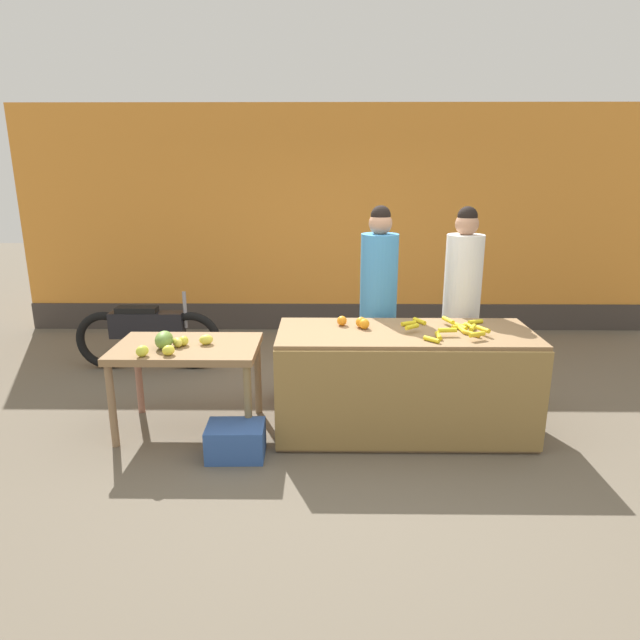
# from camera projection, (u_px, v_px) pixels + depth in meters

# --- Properties ---
(ground_plane) EXTENTS (24.00, 24.00, 0.00)m
(ground_plane) POSITION_uv_depth(u_px,v_px,m) (342.00, 429.00, 4.69)
(ground_plane) COLOR #665B4C
(market_wall_back) EXTENTS (8.38, 0.23, 2.95)m
(market_wall_back) POSITION_uv_depth(u_px,v_px,m) (337.00, 223.00, 7.31)
(market_wall_back) COLOR orange
(market_wall_back) RESTS_ON ground
(fruit_stall_counter) EXTENTS (2.08, 0.84, 0.87)m
(fruit_stall_counter) POSITION_uv_depth(u_px,v_px,m) (403.00, 382.00, 4.55)
(fruit_stall_counter) COLOR olive
(fruit_stall_counter) RESTS_ON ground
(side_table_wooden) EXTENTS (1.17, 0.74, 0.75)m
(side_table_wooden) POSITION_uv_depth(u_px,v_px,m) (187.00, 355.00, 4.52)
(side_table_wooden) COLOR olive
(side_table_wooden) RESTS_ON ground
(banana_bunch_pile) EXTENTS (0.71, 0.66, 0.07)m
(banana_bunch_pile) POSITION_uv_depth(u_px,v_px,m) (452.00, 328.00, 4.44)
(banana_bunch_pile) COLOR yellow
(banana_bunch_pile) RESTS_ON fruit_stall_counter
(orange_pile) EXTENTS (0.27, 0.18, 0.09)m
(orange_pile) POSITION_uv_depth(u_px,v_px,m) (356.00, 322.00, 4.54)
(orange_pile) COLOR orange
(orange_pile) RESTS_ON fruit_stall_counter
(mango_papaya_pile) EXTENTS (0.56, 0.42, 0.14)m
(mango_papaya_pile) POSITION_uv_depth(u_px,v_px,m) (169.00, 342.00, 4.39)
(mango_papaya_pile) COLOR #DDCF47
(mango_papaya_pile) RESTS_ON side_table_wooden
(vendor_woman_blue_shirt) EXTENTS (0.34, 0.34, 1.84)m
(vendor_woman_blue_shirt) POSITION_uv_depth(u_px,v_px,m) (378.00, 305.00, 5.07)
(vendor_woman_blue_shirt) COLOR #33333D
(vendor_woman_blue_shirt) RESTS_ON ground
(vendor_woman_white_shirt) EXTENTS (0.34, 0.34, 1.83)m
(vendor_woman_white_shirt) POSITION_uv_depth(u_px,v_px,m) (461.00, 305.00, 5.10)
(vendor_woman_white_shirt) COLOR #33333D
(vendor_woman_white_shirt) RESTS_ON ground
(parked_motorcycle) EXTENTS (1.60, 0.18, 0.88)m
(parked_motorcycle) POSITION_uv_depth(u_px,v_px,m) (148.00, 334.00, 6.00)
(parked_motorcycle) COLOR black
(parked_motorcycle) RESTS_ON ground
(produce_crate) EXTENTS (0.45, 0.33, 0.26)m
(produce_crate) POSITION_uv_depth(u_px,v_px,m) (236.00, 441.00, 4.21)
(produce_crate) COLOR #3359A5
(produce_crate) RESTS_ON ground
(produce_sack) EXTENTS (0.47, 0.46, 0.60)m
(produce_sack) POSITION_uv_depth(u_px,v_px,m) (293.00, 370.00, 5.20)
(produce_sack) COLOR maroon
(produce_sack) RESTS_ON ground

